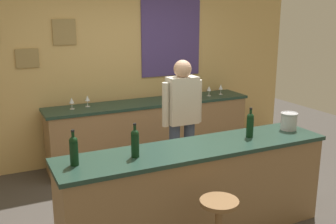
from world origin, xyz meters
TOP-DOWN VIEW (x-y plane):
  - ground_plane at (0.00, 0.00)m, footprint 10.00×10.00m
  - back_wall at (0.01, 2.03)m, footprint 6.00×0.09m
  - bar_counter at (0.00, -0.40)m, footprint 2.69×0.60m
  - side_counter at (0.40, 1.65)m, footprint 3.03×0.56m
  - bartender at (0.34, 0.56)m, footprint 0.52×0.21m
  - wine_bottle_a at (-1.15, -0.37)m, footprint 0.07×0.07m
  - wine_bottle_b at (-0.63, -0.40)m, footprint 0.07×0.07m
  - wine_bottle_c at (0.62, -0.38)m, footprint 0.07×0.07m
  - ice_bucket at (1.16, -0.35)m, footprint 0.19×0.19m
  - wine_glass_a at (-0.72, 1.68)m, footprint 0.07×0.07m
  - wine_glass_b at (-0.50, 1.73)m, footprint 0.07×0.07m
  - wine_glass_c at (0.64, 1.65)m, footprint 0.07×0.07m
  - wine_glass_d at (1.36, 1.62)m, footprint 0.07×0.07m
  - wine_glass_e at (1.59, 1.64)m, footprint 0.07×0.07m

SIDE VIEW (x-z plane):
  - ground_plane at x=0.00m, z-range 0.00..0.00m
  - side_counter at x=0.40m, z-range 0.00..0.90m
  - bar_counter at x=0.00m, z-range 0.00..0.92m
  - bartender at x=0.34m, z-range 0.13..1.75m
  - wine_glass_a at x=-0.72m, z-range 0.93..1.09m
  - wine_glass_b at x=-0.50m, z-range 0.93..1.09m
  - wine_glass_c at x=0.64m, z-range 0.93..1.09m
  - wine_glass_d at x=1.36m, z-range 0.93..1.09m
  - wine_glass_e at x=1.59m, z-range 0.93..1.09m
  - ice_bucket at x=1.16m, z-range 0.92..1.11m
  - wine_bottle_a at x=-1.15m, z-range 0.90..1.21m
  - wine_bottle_b at x=-0.63m, z-range 0.90..1.21m
  - wine_bottle_c at x=0.62m, z-range 0.90..1.21m
  - back_wall at x=0.01m, z-range 0.01..2.81m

